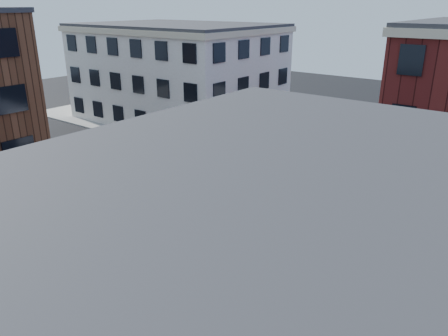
% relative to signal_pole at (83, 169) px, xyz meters
% --- Properties ---
extents(ground, '(120.00, 120.00, 0.00)m').
position_rel_signal_pole_xyz_m(ground, '(6.72, 6.68, -2.86)').
color(ground, black).
rests_on(ground, ground).
extents(sidewalk_nw, '(30.00, 30.00, 0.15)m').
position_rel_signal_pole_xyz_m(sidewalk_nw, '(-14.28, 27.68, -2.78)').
color(sidewalk_nw, gray).
rests_on(sidewalk_nw, ground).
extents(building_nw, '(22.00, 16.00, 11.00)m').
position_rel_signal_pole_xyz_m(building_nw, '(-12.28, 22.68, 2.64)').
color(building_nw, silver).
rests_on(building_nw, ground).
extents(tree_near, '(2.69, 2.69, 4.49)m').
position_rel_signal_pole_xyz_m(tree_near, '(14.28, 16.65, 0.30)').
color(tree_near, black).
rests_on(tree_near, ground).
extents(tree_far, '(2.43, 2.43, 4.07)m').
position_rel_signal_pole_xyz_m(tree_far, '(14.28, 22.65, 0.02)').
color(tree_far, black).
rests_on(tree_far, ground).
extents(signal_pole, '(1.29, 1.24, 4.60)m').
position_rel_signal_pole_xyz_m(signal_pole, '(0.00, 0.00, 0.00)').
color(signal_pole, black).
rests_on(signal_pole, ground).
extents(box_truck, '(8.18, 2.79, 3.66)m').
position_rel_signal_pole_xyz_m(box_truck, '(17.29, 4.90, -0.96)').
color(box_truck, white).
rests_on(box_truck, ground).
extents(traffic_cone, '(0.43, 0.43, 0.64)m').
position_rel_signal_pole_xyz_m(traffic_cone, '(3.95, 0.98, -2.55)').
color(traffic_cone, '#FF390B').
rests_on(traffic_cone, ground).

